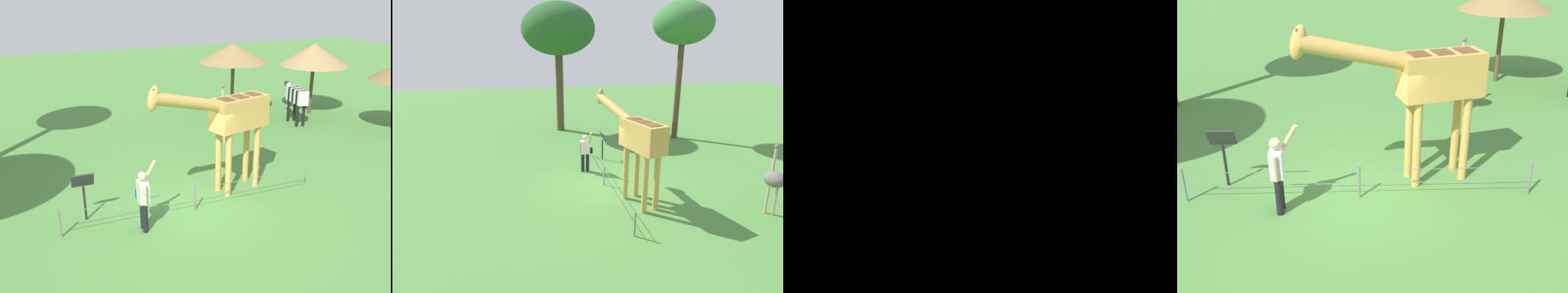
{
  "view_description": "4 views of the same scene",
  "coord_description": "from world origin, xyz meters",
  "views": [
    {
      "loc": [
        3.9,
        9.62,
        5.8
      ],
      "look_at": [
        -0.13,
        -0.2,
        1.73
      ],
      "focal_mm": 39.65,
      "sensor_mm": 36.0,
      "label": 1
    },
    {
      "loc": [
        -10.96,
        2.88,
        5.1
      ],
      "look_at": [
        0.16,
        0.68,
        1.52
      ],
      "focal_mm": 29.83,
      "sensor_mm": 36.0,
      "label": 2
    },
    {
      "loc": [
        8.68,
        0.14,
        5.89
      ],
      "look_at": [
        0.59,
        -0.56,
        1.79
      ],
      "focal_mm": 32.14,
      "sensor_mm": 36.0,
      "label": 3
    },
    {
      "loc": [
        0.06,
        8.34,
        5.16
      ],
      "look_at": [
        -0.25,
        0.56,
        1.39
      ],
      "focal_mm": 43.24,
      "sensor_mm": 36.0,
      "label": 4
    }
  ],
  "objects": [
    {
      "name": "ground_plane",
      "position": [
        0.0,
        0.0,
        0.0
      ],
      "size": [
        60.0,
        60.0,
        0.0
      ],
      "primitive_type": "plane",
      "color": "#4C843D"
    },
    {
      "name": "shade_hut_far",
      "position": [
        -8.47,
        -6.45,
        2.73
      ],
      "size": [
        3.07,
        3.07,
        3.23
      ],
      "color": "brown",
      "rests_on": "ground_plane"
    },
    {
      "name": "info_sign",
      "position": [
        2.81,
        -0.52,
        0.95
      ],
      "size": [
        0.56,
        0.21,
        1.32
      ],
      "color": "black",
      "rests_on": "ground_plane"
    },
    {
      "name": "wire_fence",
      "position": [
        0.0,
        0.08,
        0.4
      ],
      "size": [
        7.05,
        0.05,
        0.75
      ],
      "color": "slate",
      "rests_on": "ground_plane"
    },
    {
      "name": "shade_hut_aside",
      "position": [
        -4.94,
        -7.52,
        2.86
      ],
      "size": [
        3.09,
        3.09,
        3.28
      ],
      "color": "brown",
      "rests_on": "ground_plane"
    },
    {
      "name": "ostrich",
      "position": [
        -3.13,
        -4.47,
        1.18
      ],
      "size": [
        0.7,
        0.56,
        2.25
      ],
      "color": "#CC9E93",
      "rests_on": "ground_plane"
    },
    {
      "name": "giraffe",
      "position": [
        -1.36,
        -0.63,
        2.25
      ],
      "size": [
        3.88,
        1.47,
        3.55
      ],
      "color": "gold",
      "rests_on": "ground_plane"
    },
    {
      "name": "visitor",
      "position": [
        1.53,
        0.51,
        0.9
      ],
      "size": [
        0.53,
        0.58,
        1.77
      ],
      "color": "black",
      "rests_on": "ground_plane"
    },
    {
      "name": "zebra",
      "position": [
        -6.94,
        -5.4,
        1.16
      ],
      "size": [
        0.58,
        1.82,
        1.66
      ],
      "color": "black",
      "rests_on": "ground_plane"
    }
  ]
}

